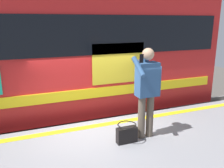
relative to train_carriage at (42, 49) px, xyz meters
The scene contains 7 objects.
ground_plane 3.25m from the train_carriage, 114.04° to the left, with size 24.82×24.82×0.00m, color #4C4742.
safety_line 2.70m from the train_carriage, 110.96° to the left, with size 16.21×0.16×0.01m, color yellow.
track_rail_near 2.71m from the train_carriage, 138.87° to the left, with size 21.51×0.08×0.16m, color slate.
track_rail_far 2.71m from the train_carriage, 138.40° to the right, with size 21.51×0.08×0.16m, color slate.
train_carriage is the anchor object (origin of this frame).
passenger 3.35m from the train_carriage, 118.10° to the left, with size 0.57×0.55×1.73m.
handbag 3.47m from the train_carriage, 110.48° to the left, with size 0.39×0.35×0.37m.
Camera 1 is at (1.42, 4.83, 3.31)m, focal length 38.24 mm.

